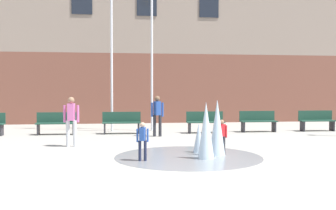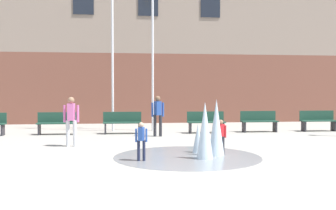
{
  "view_description": "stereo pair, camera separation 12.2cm",
  "coord_description": "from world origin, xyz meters",
  "px_view_note": "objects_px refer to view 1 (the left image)",
  "views": [
    {
      "loc": [
        -1.7,
        -6.6,
        1.77
      ],
      "look_at": [
        0.07,
        6.75,
        1.3
      ],
      "focal_mm": 42.0,
      "sensor_mm": 36.0,
      "label": 1
    },
    {
      "loc": [
        -1.58,
        -6.62,
        1.77
      ],
      "look_at": [
        0.07,
        6.75,
        1.3
      ],
      "focal_mm": 42.0,
      "sensor_mm": 36.0,
      "label": 2
    }
  ],
  "objects_px": {
    "park_bench_left_of_flagpoles": "(56,123)",
    "park_bench_under_right_flagpole": "(205,122)",
    "flagpole_left": "(112,25)",
    "park_bench_center": "(122,122)",
    "park_bench_near_trashcan": "(258,121)",
    "child_in_fountain": "(222,134)",
    "child_with_pink_shirt": "(143,138)",
    "flagpole_right": "(152,34)",
    "adult_watching": "(71,117)",
    "park_bench_far_right": "(317,120)",
    "adult_near_bench": "(157,113)"
  },
  "relations": [
    {
      "from": "adult_near_bench",
      "to": "flagpole_left",
      "type": "bearing_deg",
      "value": 23.24
    },
    {
      "from": "child_in_fountain",
      "to": "adult_watching",
      "type": "height_order",
      "value": "adult_watching"
    },
    {
      "from": "park_bench_far_right",
      "to": "child_with_pink_shirt",
      "type": "xyz_separation_m",
      "value": [
        -8.22,
        -6.55,
        0.1
      ]
    },
    {
      "from": "adult_near_bench",
      "to": "park_bench_center",
      "type": "bearing_deg",
      "value": 34.52
    },
    {
      "from": "park_bench_center",
      "to": "adult_near_bench",
      "type": "relative_size",
      "value": 1.01
    },
    {
      "from": "park_bench_far_right",
      "to": "adult_near_bench",
      "type": "xyz_separation_m",
      "value": [
        -7.28,
        -1.18,
        0.45
      ]
    },
    {
      "from": "park_bench_left_of_flagpoles",
      "to": "flagpole_left",
      "type": "height_order",
      "value": "flagpole_left"
    },
    {
      "from": "flagpole_left",
      "to": "flagpole_right",
      "type": "bearing_deg",
      "value": 0.0
    },
    {
      "from": "park_bench_left_of_flagpoles",
      "to": "park_bench_under_right_flagpole",
      "type": "bearing_deg",
      "value": -1.56
    },
    {
      "from": "child_in_fountain",
      "to": "flagpole_right",
      "type": "xyz_separation_m",
      "value": [
        -1.28,
        6.98,
        3.77
      ]
    },
    {
      "from": "park_bench_center",
      "to": "park_bench_under_right_flagpole",
      "type": "xyz_separation_m",
      "value": [
        3.54,
        -0.16,
        0.0
      ]
    },
    {
      "from": "adult_near_bench",
      "to": "adult_watching",
      "type": "height_order",
      "value": "same"
    },
    {
      "from": "child_in_fountain",
      "to": "park_bench_center",
      "type": "bearing_deg",
      "value": 81.9
    },
    {
      "from": "adult_near_bench",
      "to": "flagpole_right",
      "type": "height_order",
      "value": "flagpole_right"
    },
    {
      "from": "adult_near_bench",
      "to": "adult_watching",
      "type": "relative_size",
      "value": 1.0
    },
    {
      "from": "child_with_pink_shirt",
      "to": "flagpole_left",
      "type": "height_order",
      "value": "flagpole_left"
    },
    {
      "from": "park_bench_under_right_flagpole",
      "to": "adult_near_bench",
      "type": "xyz_separation_m",
      "value": [
        -2.16,
        -1.02,
        0.45
      ]
    },
    {
      "from": "park_bench_left_of_flagpoles",
      "to": "park_bench_far_right",
      "type": "height_order",
      "value": "same"
    },
    {
      "from": "park_bench_near_trashcan",
      "to": "child_in_fountain",
      "type": "bearing_deg",
      "value": -118.9
    },
    {
      "from": "park_bench_center",
      "to": "park_bench_under_right_flagpole",
      "type": "relative_size",
      "value": 1.0
    },
    {
      "from": "park_bench_near_trashcan",
      "to": "child_in_fountain",
      "type": "xyz_separation_m",
      "value": [
        -3.25,
        -5.9,
        0.1
      ]
    },
    {
      "from": "child_with_pink_shirt",
      "to": "flagpole_left",
      "type": "bearing_deg",
      "value": -156.58
    },
    {
      "from": "flagpole_right",
      "to": "child_in_fountain",
      "type": "bearing_deg",
      "value": -79.64
    },
    {
      "from": "park_bench_under_right_flagpole",
      "to": "child_in_fountain",
      "type": "xyz_separation_m",
      "value": [
        -0.87,
        -5.75,
        0.1
      ]
    },
    {
      "from": "park_bench_under_right_flagpole",
      "to": "adult_near_bench",
      "type": "distance_m",
      "value": 2.43
    },
    {
      "from": "park_bench_far_right",
      "to": "flagpole_right",
      "type": "bearing_deg",
      "value": 171.63
    },
    {
      "from": "park_bench_left_of_flagpoles",
      "to": "park_bench_far_right",
      "type": "relative_size",
      "value": 1.0
    },
    {
      "from": "adult_near_bench",
      "to": "flagpole_right",
      "type": "xyz_separation_m",
      "value": [
        0.02,
        2.25,
        3.41
      ]
    },
    {
      "from": "adult_watching",
      "to": "flagpole_right",
      "type": "bearing_deg",
      "value": -29.25
    },
    {
      "from": "park_bench_under_right_flagpole",
      "to": "flagpole_left",
      "type": "relative_size",
      "value": 0.18
    },
    {
      "from": "park_bench_under_right_flagpole",
      "to": "flagpole_left",
      "type": "bearing_deg",
      "value": 162.64
    },
    {
      "from": "park_bench_left_of_flagpoles",
      "to": "park_bench_under_right_flagpole",
      "type": "relative_size",
      "value": 1.0
    },
    {
      "from": "park_bench_under_right_flagpole",
      "to": "adult_near_bench",
      "type": "relative_size",
      "value": 1.01
    },
    {
      "from": "park_bench_near_trashcan",
      "to": "park_bench_center",
      "type": "bearing_deg",
      "value": 179.84
    },
    {
      "from": "child_in_fountain",
      "to": "flagpole_left",
      "type": "xyz_separation_m",
      "value": [
        -3.06,
        6.98,
        4.11
      ]
    },
    {
      "from": "park_bench_center",
      "to": "flagpole_left",
      "type": "height_order",
      "value": "flagpole_left"
    },
    {
      "from": "park_bench_near_trashcan",
      "to": "child_with_pink_shirt",
      "type": "xyz_separation_m",
      "value": [
        -5.49,
        -6.53,
        0.1
      ]
    },
    {
      "from": "park_bench_left_of_flagpoles",
      "to": "child_in_fountain",
      "type": "distance_m",
      "value": 7.96
    },
    {
      "from": "park_bench_center",
      "to": "adult_watching",
      "type": "bearing_deg",
      "value": -114.37
    },
    {
      "from": "park_bench_near_trashcan",
      "to": "adult_near_bench",
      "type": "height_order",
      "value": "adult_near_bench"
    },
    {
      "from": "adult_near_bench",
      "to": "flagpole_left",
      "type": "relative_size",
      "value": 0.18
    },
    {
      "from": "park_bench_near_trashcan",
      "to": "flagpole_right",
      "type": "relative_size",
      "value": 0.2
    },
    {
      "from": "park_bench_center",
      "to": "park_bench_far_right",
      "type": "distance_m",
      "value": 8.65
    },
    {
      "from": "flagpole_right",
      "to": "park_bench_under_right_flagpole",
      "type": "bearing_deg",
      "value": -29.79
    },
    {
      "from": "flagpole_left",
      "to": "park_bench_far_right",
      "type": "bearing_deg",
      "value": -6.74
    },
    {
      "from": "park_bench_far_right",
      "to": "park_bench_near_trashcan",
      "type": "bearing_deg",
      "value": -179.71
    },
    {
      "from": "park_bench_near_trashcan",
      "to": "flagpole_left",
      "type": "xyz_separation_m",
      "value": [
        -6.31,
        1.08,
        4.21
      ]
    },
    {
      "from": "flagpole_right",
      "to": "child_with_pink_shirt",
      "type": "bearing_deg",
      "value": -97.2
    },
    {
      "from": "park_bench_near_trashcan",
      "to": "child_with_pink_shirt",
      "type": "height_order",
      "value": "child_with_pink_shirt"
    },
    {
      "from": "adult_near_bench",
      "to": "park_bench_under_right_flagpole",
      "type": "bearing_deg",
      "value": -79.59
    }
  ]
}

